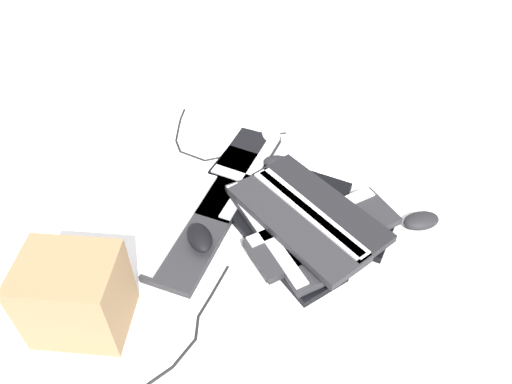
{
  "coord_description": "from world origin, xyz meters",
  "views": [
    {
      "loc": [
        1.1,
        0.06,
        1.1
      ],
      "look_at": [
        0.02,
        0.06,
        0.04
      ],
      "focal_mm": 35.0,
      "sensor_mm": 36.0,
      "label": 1
    }
  ],
  "objects_px": {
    "keyboard_3": "(237,173)",
    "keyboard_6": "(280,228)",
    "keyboard_2": "(279,180)",
    "keyboard_0": "(279,237)",
    "mouse_1": "(200,237)",
    "keyboard_5": "(323,231)",
    "keyboard_7": "(296,222)",
    "cardboard_box": "(76,295)",
    "mouse_2": "(280,164)",
    "keyboard_4": "(199,229)",
    "mouse_0": "(421,221)",
    "keyboard_1": "(317,216)",
    "mouse_3": "(271,134)",
    "keyboard_8": "(319,206)"
  },
  "relations": [
    {
      "from": "mouse_0",
      "to": "keyboard_1",
      "type": "bearing_deg",
      "value": -19.67
    },
    {
      "from": "mouse_0",
      "to": "cardboard_box",
      "type": "bearing_deg",
      "value": 4.37
    },
    {
      "from": "keyboard_6",
      "to": "keyboard_3",
      "type": "bearing_deg",
      "value": -153.1
    },
    {
      "from": "keyboard_6",
      "to": "keyboard_4",
      "type": "bearing_deg",
      "value": -95.24
    },
    {
      "from": "keyboard_7",
      "to": "mouse_3",
      "type": "bearing_deg",
      "value": -172.48
    },
    {
      "from": "keyboard_6",
      "to": "cardboard_box",
      "type": "distance_m",
      "value": 0.57
    },
    {
      "from": "keyboard_7",
      "to": "cardboard_box",
      "type": "xyz_separation_m",
      "value": [
        0.27,
        -0.53,
        0.04
      ]
    },
    {
      "from": "mouse_3",
      "to": "keyboard_3",
      "type": "bearing_deg",
      "value": 144.17
    },
    {
      "from": "keyboard_2",
      "to": "keyboard_4",
      "type": "distance_m",
      "value": 0.32
    },
    {
      "from": "keyboard_0",
      "to": "mouse_0",
      "type": "distance_m",
      "value": 0.43
    },
    {
      "from": "keyboard_7",
      "to": "mouse_1",
      "type": "height_order",
      "value": "keyboard_7"
    },
    {
      "from": "keyboard_6",
      "to": "cardboard_box",
      "type": "bearing_deg",
      "value": -60.57
    },
    {
      "from": "keyboard_1",
      "to": "keyboard_6",
      "type": "height_order",
      "value": "keyboard_6"
    },
    {
      "from": "keyboard_3",
      "to": "keyboard_6",
      "type": "bearing_deg",
      "value": 26.9
    },
    {
      "from": "keyboard_0",
      "to": "keyboard_8",
      "type": "bearing_deg",
      "value": 120.18
    },
    {
      "from": "keyboard_2",
      "to": "keyboard_3",
      "type": "relative_size",
      "value": 0.99
    },
    {
      "from": "keyboard_3",
      "to": "keyboard_4",
      "type": "height_order",
      "value": "same"
    },
    {
      "from": "keyboard_8",
      "to": "mouse_3",
      "type": "xyz_separation_m",
      "value": [
        -0.41,
        -0.13,
        -0.05
      ]
    },
    {
      "from": "keyboard_2",
      "to": "keyboard_8",
      "type": "bearing_deg",
      "value": 32.24
    },
    {
      "from": "keyboard_3",
      "to": "keyboard_4",
      "type": "xyz_separation_m",
      "value": [
        0.24,
        -0.1,
        0.0
      ]
    },
    {
      "from": "keyboard_1",
      "to": "mouse_0",
      "type": "relative_size",
      "value": 4.19
    },
    {
      "from": "keyboard_5",
      "to": "keyboard_7",
      "type": "height_order",
      "value": "keyboard_7"
    },
    {
      "from": "keyboard_3",
      "to": "mouse_1",
      "type": "height_order",
      "value": "mouse_1"
    },
    {
      "from": "keyboard_0",
      "to": "mouse_1",
      "type": "xyz_separation_m",
      "value": [
        0.03,
        -0.22,
        0.04
      ]
    },
    {
      "from": "mouse_1",
      "to": "keyboard_1",
      "type": "bearing_deg",
      "value": -95.08
    },
    {
      "from": "keyboard_2",
      "to": "keyboard_3",
      "type": "bearing_deg",
      "value": -103.81
    },
    {
      "from": "keyboard_1",
      "to": "keyboard_5",
      "type": "bearing_deg",
      "value": 5.74
    },
    {
      "from": "keyboard_5",
      "to": "mouse_1",
      "type": "xyz_separation_m",
      "value": [
        0.03,
        -0.35,
        0.01
      ]
    },
    {
      "from": "keyboard_4",
      "to": "mouse_3",
      "type": "distance_m",
      "value": 0.49
    },
    {
      "from": "keyboard_7",
      "to": "mouse_1",
      "type": "xyz_separation_m",
      "value": [
        0.04,
        -0.27,
        -0.02
      ]
    },
    {
      "from": "keyboard_2",
      "to": "mouse_2",
      "type": "distance_m",
      "value": 0.06
    },
    {
      "from": "mouse_3",
      "to": "cardboard_box",
      "type": "height_order",
      "value": "cardboard_box"
    },
    {
      "from": "keyboard_8",
      "to": "cardboard_box",
      "type": "xyz_separation_m",
      "value": [
        0.33,
        -0.6,
        0.04
      ]
    },
    {
      "from": "keyboard_1",
      "to": "mouse_2",
      "type": "relative_size",
      "value": 4.19
    },
    {
      "from": "keyboard_1",
      "to": "keyboard_7",
      "type": "relative_size",
      "value": 1.05
    },
    {
      "from": "keyboard_1",
      "to": "mouse_1",
      "type": "xyz_separation_m",
      "value": [
        0.12,
        -0.34,
        0.04
      ]
    },
    {
      "from": "keyboard_0",
      "to": "keyboard_1",
      "type": "distance_m",
      "value": 0.14
    },
    {
      "from": "cardboard_box",
      "to": "mouse_3",
      "type": "bearing_deg",
      "value": 147.42
    },
    {
      "from": "mouse_1",
      "to": "mouse_3",
      "type": "distance_m",
      "value": 0.55
    },
    {
      "from": "keyboard_7",
      "to": "mouse_1",
      "type": "relative_size",
      "value": 3.98
    },
    {
      "from": "keyboard_0",
      "to": "keyboard_8",
      "type": "relative_size",
      "value": 1.03
    },
    {
      "from": "keyboard_6",
      "to": "keyboard_1",
      "type": "bearing_deg",
      "value": 123.06
    },
    {
      "from": "keyboard_5",
      "to": "keyboard_1",
      "type": "bearing_deg",
      "value": -174.26
    },
    {
      "from": "keyboard_6",
      "to": "mouse_3",
      "type": "height_order",
      "value": "keyboard_6"
    },
    {
      "from": "mouse_3",
      "to": "keyboard_0",
      "type": "bearing_deg",
      "value": 175.51
    },
    {
      "from": "keyboard_1",
      "to": "keyboard_8",
      "type": "distance_m",
      "value": 0.06
    },
    {
      "from": "mouse_1",
      "to": "keyboard_6",
      "type": "bearing_deg",
      "value": -103.19
    },
    {
      "from": "keyboard_4",
      "to": "mouse_0",
      "type": "xyz_separation_m",
      "value": [
        -0.03,
        0.65,
        0.01
      ]
    },
    {
      "from": "keyboard_4",
      "to": "keyboard_8",
      "type": "height_order",
      "value": "keyboard_8"
    },
    {
      "from": "mouse_0",
      "to": "mouse_1",
      "type": "height_order",
      "value": "mouse_1"
    }
  ]
}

